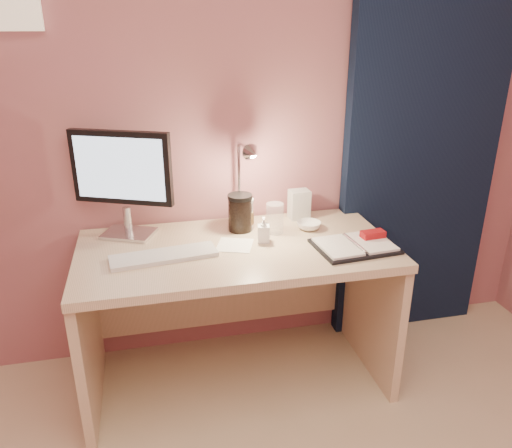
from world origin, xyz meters
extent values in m
plane|color=#995C59|center=(0.00, 1.75, 1.25)|extent=(3.50, 0.00, 3.50)
cube|color=black|center=(1.05, 1.69, 1.10)|extent=(0.85, 0.08, 2.20)
cube|color=beige|center=(0.00, 1.38, 0.71)|extent=(1.40, 0.70, 0.04)
cube|color=beige|center=(-0.68, 1.38, 0.34)|extent=(0.04, 0.66, 0.69)
cube|color=beige|center=(0.68, 1.38, 0.34)|extent=(0.04, 0.66, 0.69)
cube|color=beige|center=(0.00, 1.71, 0.40)|extent=(1.32, 0.03, 0.55)
cube|color=silver|center=(-0.47, 1.61, 0.74)|extent=(0.27, 0.24, 0.02)
cylinder|color=silver|center=(-0.47, 1.61, 0.81)|extent=(0.04, 0.04, 0.12)
cube|color=black|center=(-0.47, 1.61, 1.06)|extent=(0.44, 0.22, 0.33)
cube|color=#BBE0FF|center=(-0.46, 1.59, 1.06)|extent=(0.38, 0.17, 0.28)
cube|color=silver|center=(-0.32, 1.33, 0.74)|extent=(0.46, 0.19, 0.02)
cube|color=black|center=(0.51, 1.25, 0.74)|extent=(0.37, 0.29, 0.01)
cube|color=white|center=(0.43, 1.24, 0.75)|extent=(0.17, 0.24, 0.01)
cube|color=white|center=(0.59, 1.25, 0.75)|extent=(0.17, 0.24, 0.01)
cube|color=#A0170D|center=(0.61, 1.29, 0.77)|extent=(0.11, 0.06, 0.03)
cube|color=white|center=(0.00, 1.39, 0.73)|extent=(0.20, 0.20, 0.00)
cylinder|color=white|center=(0.08, 1.57, 0.80)|extent=(0.09, 0.09, 0.14)
cylinder|color=brown|center=(0.08, 1.57, 0.79)|extent=(0.09, 0.09, 0.06)
cylinder|color=white|center=(0.08, 1.57, 0.88)|extent=(0.09, 0.09, 0.01)
cylinder|color=white|center=(0.21, 1.50, 0.80)|extent=(0.08, 0.08, 0.14)
imported|color=silver|center=(0.38, 1.50, 0.75)|extent=(0.15, 0.15, 0.04)
imported|color=white|center=(0.13, 1.40, 0.79)|extent=(0.06, 0.06, 0.12)
cylinder|color=black|center=(0.05, 1.56, 0.81)|extent=(0.11, 0.11, 0.16)
cube|color=silver|center=(0.38, 1.65, 0.80)|extent=(0.10, 0.08, 0.15)
cylinder|color=silver|center=(0.07, 1.68, 0.74)|extent=(0.10, 0.10, 0.02)
cylinder|color=silver|center=(0.07, 1.68, 0.93)|extent=(0.02, 0.02, 0.38)
cone|color=silver|center=(0.04, 1.51, 1.12)|extent=(0.09, 0.08, 0.08)
camera|label=1|loc=(-0.36, -0.61, 1.66)|focal=35.00mm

